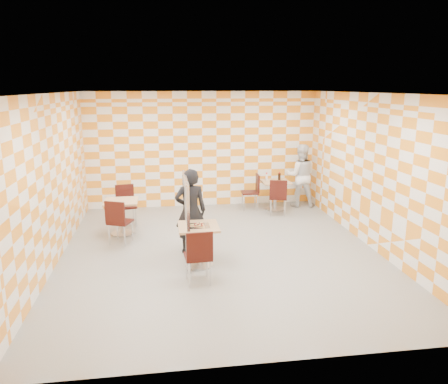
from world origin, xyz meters
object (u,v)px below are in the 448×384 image
man_dark (191,211)px  chair_second_front (278,195)px  second_table (275,190)px  chair_empty_near (118,219)px  soda_bottle (279,177)px  main_table (199,239)px  chair_second_side (253,189)px  partition (186,218)px  man_white (300,175)px  chair_main_front (199,253)px  sport_bottle (267,177)px  chair_empty_far (126,201)px  empty_table (122,211)px

man_dark → chair_second_front: bearing=-138.5°
second_table → chair_empty_near: 4.32m
chair_empty_near → soda_bottle: bearing=28.6°
main_table → man_dark: size_ratio=0.46×
chair_second_side → soda_bottle: 0.73m
second_table → chair_empty_near: bearing=-151.1°
chair_empty_near → man_dark: bearing=-22.8°
main_table → chair_empty_near: 1.99m
partition → man_white: size_ratio=0.93×
chair_second_side → chair_main_front: bearing=-112.8°
chair_empty_near → sport_bottle: (3.58, 2.24, 0.29)m
chair_empty_far → man_dark: (1.36, -1.95, 0.27)m
man_white → soda_bottle: size_ratio=7.21×
main_table → chair_second_side: bearing=63.7°
man_dark → sport_bottle: 3.56m
partition → chair_empty_near: bearing=144.1°
main_table → chair_main_front: bearing=-94.6°
chair_second_side → man_white: 1.33m
chair_second_side → soda_bottle: soda_bottle is taller
sport_bottle → chair_main_front: bearing=-116.4°
main_table → chair_main_front: size_ratio=0.81×
chair_empty_far → man_white: size_ratio=0.56×
second_table → empty_table: same height
empty_table → man_white: man_white is taller
chair_main_front → chair_empty_near: bearing=124.8°
sport_bottle → soda_bottle: (0.31, -0.11, 0.01)m
chair_second_front → chair_empty_near: (-3.70, -1.48, 0.00)m
chair_second_front → chair_empty_near: 3.98m
second_table → chair_empty_near: size_ratio=0.81×
empty_table → second_table: bearing=20.8°
empty_table → chair_second_front: bearing=12.7°
partition → man_dark: (0.11, 0.35, 0.03)m
man_dark → man_white: man_white is taller
empty_table → partition: (1.29, -1.61, 0.28)m
chair_main_front → man_white: bearing=55.0°
chair_main_front → chair_empty_near: size_ratio=1.00×
chair_empty_near → soda_bottle: (3.89, 2.12, 0.31)m
sport_bottle → chair_empty_far: bearing=-165.9°
second_table → man_white: man_white is taller
main_table → man_white: size_ratio=0.45×
chair_empty_far → sport_bottle: size_ratio=4.62×
empty_table → chair_empty_far: (0.04, 0.69, 0.04)m
second_table → chair_second_side: chair_second_side is taller
man_dark → man_white: 4.26m
chair_empty_near → soda_bottle: soda_bottle is taller
chair_main_front → chair_empty_far: same height
chair_second_side → chair_empty_near: (-3.23, -2.18, 0.00)m
chair_second_side → chair_empty_near: size_ratio=1.00×
second_table → chair_main_front: (-2.34, -4.16, 0.04)m
chair_second_side → soda_bottle: bearing=-5.1°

